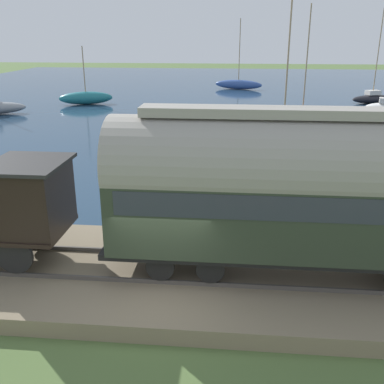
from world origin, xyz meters
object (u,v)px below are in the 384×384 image
sailboat_red (302,114)px  rowboat_off_pier (281,172)px  sailboat_teal (86,98)px  sailboat_black (372,98)px  sailboat_yellow (283,138)px  sailboat_blue (238,84)px  passenger_coach (306,188)px  sailboat_white (384,107)px

sailboat_red → rowboat_off_pier: sailboat_red is taller
sailboat_teal → sailboat_black: (3.63, -28.97, -0.11)m
sailboat_yellow → sailboat_black: (19.99, -10.97, -0.03)m
sailboat_yellow → sailboat_blue: 30.94m
passenger_coach → sailboat_blue: 47.77m
sailboat_red → sailboat_yellow: bearing=165.5°
sailboat_blue → sailboat_white: bearing=-127.9°
sailboat_white → sailboat_blue: 21.59m
rowboat_off_pier → sailboat_blue: bearing=11.9°
sailboat_teal → sailboat_white: 28.38m
passenger_coach → sailboat_white: (30.38, -11.39, -2.44)m
sailboat_yellow → sailboat_red: 9.06m
passenger_coach → sailboat_teal: 37.33m
sailboat_white → sailboat_red: bearing=136.1°
sailboat_black → rowboat_off_pier: sailboat_black is taller
passenger_coach → sailboat_white: size_ratio=1.28×
sailboat_teal → sailboat_black: sailboat_black is taller
rowboat_off_pier → passenger_coach: bearing=-173.9°
sailboat_black → rowboat_off_pier: bearing=135.1°
sailboat_white → rowboat_off_pier: (-19.86, 10.88, -0.33)m
sailboat_white → sailboat_black: 6.53m
sailboat_teal → sailboat_red: bearing=-128.9°
sailboat_red → sailboat_black: bearing=-36.5°
sailboat_black → rowboat_off_pier: size_ratio=3.48×
sailboat_yellow → sailboat_black: 22.80m
sailboat_yellow → sailboat_red: (8.74, -2.40, 0.09)m
sailboat_yellow → sailboat_white: bearing=-51.7°
sailboat_yellow → sailboat_black: sailboat_black is taller
sailboat_white → sailboat_black: bearing=8.2°
passenger_coach → sailboat_white: bearing=-20.6°
sailboat_teal → sailboat_red: 21.78m
sailboat_black → sailboat_blue: (10.83, 13.64, 0.09)m
sailboat_yellow → rowboat_off_pier: (-6.35, 0.66, -0.31)m
sailboat_teal → rowboat_off_pier: (-22.72, -17.35, -0.40)m
passenger_coach → sailboat_blue: sailboat_blue is taller
sailboat_red → sailboat_black: 14.15m
sailboat_red → sailboat_teal: bearing=70.3°
sailboat_black → sailboat_blue: sailboat_black is taller
sailboat_black → sailboat_teal: bearing=76.1°
sailboat_yellow → rowboat_off_pier: 6.40m
sailboat_yellow → rowboat_off_pier: sailboat_yellow is taller
sailboat_red → sailboat_black: (11.26, -8.57, -0.12)m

